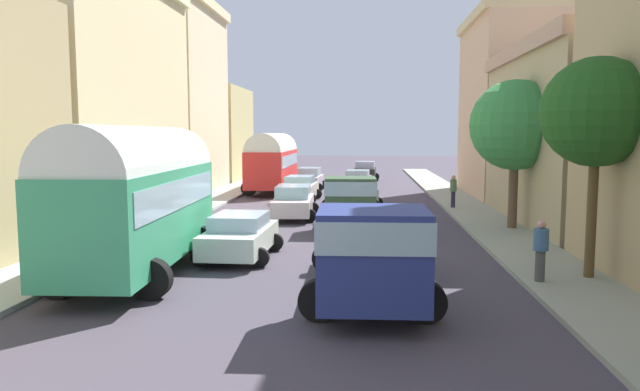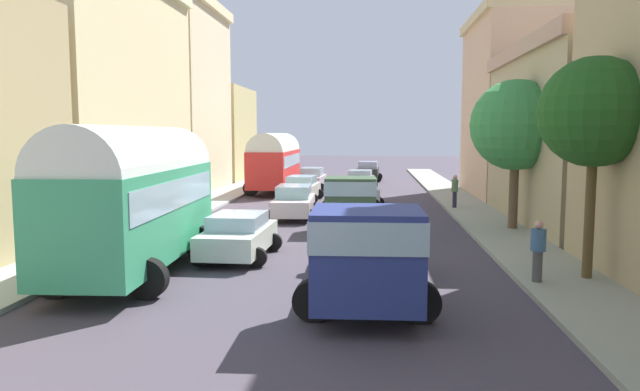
{
  "view_description": "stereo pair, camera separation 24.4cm",
  "coord_description": "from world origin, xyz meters",
  "px_view_note": "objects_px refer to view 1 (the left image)",
  "views": [
    {
      "loc": [
        1.86,
        -2.55,
        3.99
      ],
      "look_at": [
        0.0,
        21.53,
        1.43
      ],
      "focal_mm": 32.9,
      "sensor_mm": 36.0,
      "label": 1
    },
    {
      "loc": [
        2.1,
        -2.53,
        3.99
      ],
      "look_at": [
        0.0,
        21.53,
        1.43
      ],
      "focal_mm": 32.9,
      "sensor_mm": 36.0,
      "label": 2
    }
  ],
  "objects_px": {
    "cargo_truck_0": "(371,253)",
    "car_2": "(365,171)",
    "parked_bus_0": "(138,193)",
    "car_5": "(300,188)",
    "cargo_truck_1": "(351,199)",
    "car_0": "(361,191)",
    "car_3": "(240,236)",
    "car_4": "(293,202)",
    "car_6": "(310,179)",
    "pedestrian_1": "(541,249)",
    "car_1": "(358,180)",
    "parked_bus_1": "(273,160)",
    "pedestrian_2": "(453,190)"
  },
  "relations": [
    {
      "from": "car_0",
      "to": "car_1",
      "type": "xyz_separation_m",
      "value": [
        -0.31,
        9.06,
        -0.07
      ]
    },
    {
      "from": "car_5",
      "to": "parked_bus_1",
      "type": "bearing_deg",
      "value": 114.66
    },
    {
      "from": "car_0",
      "to": "car_5",
      "type": "bearing_deg",
      "value": 151.86
    },
    {
      "from": "car_0",
      "to": "car_3",
      "type": "xyz_separation_m",
      "value": [
        -3.77,
        -14.09,
        -0.06
      ]
    },
    {
      "from": "car_5",
      "to": "pedestrian_1",
      "type": "distance_m",
      "value": 20.67
    },
    {
      "from": "parked_bus_1",
      "to": "cargo_truck_1",
      "type": "bearing_deg",
      "value": -68.67
    },
    {
      "from": "car_3",
      "to": "pedestrian_2",
      "type": "distance_m",
      "value": 15.31
    },
    {
      "from": "car_2",
      "to": "car_5",
      "type": "xyz_separation_m",
      "value": [
        -3.85,
        -15.17,
        -0.06
      ]
    },
    {
      "from": "car_6",
      "to": "pedestrian_2",
      "type": "bearing_deg",
      "value": -50.18
    },
    {
      "from": "parked_bus_1",
      "to": "cargo_truck_1",
      "type": "xyz_separation_m",
      "value": [
        5.69,
        -14.58,
        -1.05
      ]
    },
    {
      "from": "pedestrian_1",
      "to": "car_1",
      "type": "bearing_deg",
      "value": 101.11
    },
    {
      "from": "car_1",
      "to": "car_5",
      "type": "bearing_deg",
      "value": -115.02
    },
    {
      "from": "parked_bus_0",
      "to": "car_4",
      "type": "bearing_deg",
      "value": 75.35
    },
    {
      "from": "cargo_truck_1",
      "to": "car_5",
      "type": "xyz_separation_m",
      "value": [
        -3.23,
        9.22,
        -0.41
      ]
    },
    {
      "from": "parked_bus_1",
      "to": "car_6",
      "type": "relative_size",
      "value": 2.25
    },
    {
      "from": "cargo_truck_0",
      "to": "car_0",
      "type": "relative_size",
      "value": 1.94
    },
    {
      "from": "car_5",
      "to": "car_0",
      "type": "bearing_deg",
      "value": -28.14
    },
    {
      "from": "parked_bus_1",
      "to": "car_3",
      "type": "relative_size",
      "value": 2.19
    },
    {
      "from": "parked_bus_1",
      "to": "car_0",
      "type": "xyz_separation_m",
      "value": [
        6.09,
        -7.3,
        -1.41
      ]
    },
    {
      "from": "car_2",
      "to": "pedestrian_2",
      "type": "bearing_deg",
      "value": -76.05
    },
    {
      "from": "cargo_truck_1",
      "to": "car_3",
      "type": "height_order",
      "value": "cargo_truck_1"
    },
    {
      "from": "cargo_truck_1",
      "to": "car_5",
      "type": "bearing_deg",
      "value": 109.31
    },
    {
      "from": "cargo_truck_0",
      "to": "car_5",
      "type": "relative_size",
      "value": 1.69
    },
    {
      "from": "car_0",
      "to": "pedestrian_2",
      "type": "distance_m",
      "value": 5.04
    },
    {
      "from": "parked_bus_0",
      "to": "car_5",
      "type": "distance_m",
      "value": 18.65
    },
    {
      "from": "car_5",
      "to": "car_4",
      "type": "bearing_deg",
      "value": -86.15
    },
    {
      "from": "car_3",
      "to": "car_6",
      "type": "bearing_deg",
      "value": 89.82
    },
    {
      "from": "cargo_truck_0",
      "to": "car_0",
      "type": "bearing_deg",
      "value": 91.08
    },
    {
      "from": "car_1",
      "to": "car_5",
      "type": "relative_size",
      "value": 0.88
    },
    {
      "from": "car_3",
      "to": "car_5",
      "type": "distance_m",
      "value": 16.04
    },
    {
      "from": "cargo_truck_1",
      "to": "pedestrian_1",
      "type": "height_order",
      "value": "cargo_truck_1"
    },
    {
      "from": "car_3",
      "to": "pedestrian_1",
      "type": "bearing_deg",
      "value": -18.3
    },
    {
      "from": "cargo_truck_1",
      "to": "car_4",
      "type": "bearing_deg",
      "value": 141.23
    },
    {
      "from": "car_1",
      "to": "car_4",
      "type": "bearing_deg",
      "value": -101.42
    },
    {
      "from": "car_4",
      "to": "pedestrian_2",
      "type": "relative_size",
      "value": 2.38
    },
    {
      "from": "cargo_truck_0",
      "to": "car_2",
      "type": "xyz_separation_m",
      "value": [
        -0.14,
        36.15,
        -0.43
      ]
    },
    {
      "from": "car_0",
      "to": "parked_bus_0",
      "type": "bearing_deg",
      "value": -110.45
    },
    {
      "from": "car_4",
      "to": "parked_bus_0",
      "type": "bearing_deg",
      "value": -104.65
    },
    {
      "from": "parked_bus_1",
      "to": "car_3",
      "type": "height_order",
      "value": "parked_bus_1"
    },
    {
      "from": "cargo_truck_0",
      "to": "car_2",
      "type": "relative_size",
      "value": 1.78
    },
    {
      "from": "car_1",
      "to": "pedestrian_2",
      "type": "bearing_deg",
      "value": -63.95
    },
    {
      "from": "car_6",
      "to": "pedestrian_1",
      "type": "distance_m",
      "value": 27.09
    },
    {
      "from": "car_1",
      "to": "car_2",
      "type": "height_order",
      "value": "car_2"
    },
    {
      "from": "car_5",
      "to": "car_6",
      "type": "distance_m",
      "value": 6.85
    },
    {
      "from": "car_4",
      "to": "cargo_truck_1",
      "type": "bearing_deg",
      "value": -38.77
    },
    {
      "from": "cargo_truck_1",
      "to": "pedestrian_1",
      "type": "distance_m",
      "value": 10.96
    },
    {
      "from": "car_6",
      "to": "car_3",
      "type": "bearing_deg",
      "value": -90.18
    },
    {
      "from": "cargo_truck_0",
      "to": "parked_bus_1",
      "type": "bearing_deg",
      "value": 103.77
    },
    {
      "from": "car_2",
      "to": "car_3",
      "type": "bearing_deg",
      "value": -97.29
    },
    {
      "from": "parked_bus_1",
      "to": "car_4",
      "type": "height_order",
      "value": "parked_bus_1"
    }
  ]
}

